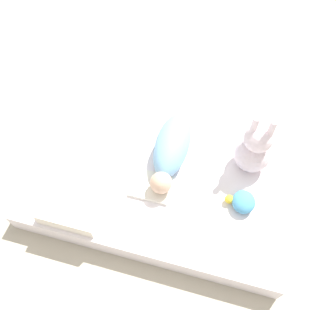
% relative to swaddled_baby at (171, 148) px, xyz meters
% --- Properties ---
extents(ground_plane, '(12.00, 12.00, 0.00)m').
position_rel_swaddled_baby_xyz_m(ground_plane, '(0.02, 0.07, -0.22)').
color(ground_plane, '#B2A893').
extents(bed_mattress, '(1.34, 0.96, 0.13)m').
position_rel_swaddled_baby_xyz_m(bed_mattress, '(0.02, 0.07, -0.15)').
color(bed_mattress, white).
rests_on(bed_mattress, ground_plane).
extents(burp_cloth, '(0.21, 0.16, 0.02)m').
position_rel_swaddled_baby_xyz_m(burp_cloth, '(0.05, 0.21, -0.08)').
color(burp_cloth, white).
rests_on(burp_cloth, bed_mattress).
extents(swaddled_baby, '(0.18, 0.49, 0.18)m').
position_rel_swaddled_baby_xyz_m(swaddled_baby, '(0.00, 0.00, 0.00)').
color(swaddled_baby, '#7FB7E5').
rests_on(swaddled_baby, bed_mattress).
extents(pillow, '(0.29, 0.36, 0.08)m').
position_rel_swaddled_baby_xyz_m(pillow, '(0.38, 0.35, -0.05)').
color(pillow, white).
rests_on(pillow, bed_mattress).
extents(bunny_plush, '(0.19, 0.19, 0.37)m').
position_rel_swaddled_baby_xyz_m(bunny_plush, '(-0.41, -0.06, 0.05)').
color(bunny_plush, silver).
rests_on(bunny_plush, bed_mattress).
extents(turtle_plush, '(0.15, 0.12, 0.07)m').
position_rel_swaddled_baby_xyz_m(turtle_plush, '(-0.41, 0.18, -0.05)').
color(turtle_plush, '#4C99C6').
rests_on(turtle_plush, bed_mattress).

